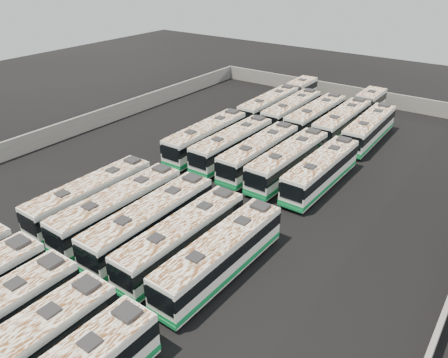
% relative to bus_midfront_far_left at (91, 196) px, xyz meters
% --- Properties ---
extents(ground, '(140.00, 140.00, 0.00)m').
position_rel_bus_midfront_far_left_xyz_m(ground, '(5.64, 8.53, -1.74)').
color(ground, black).
rests_on(ground, ground).
extents(perimeter_wall, '(45.20, 73.20, 2.20)m').
position_rel_bus_midfront_far_left_xyz_m(perimeter_wall, '(5.64, 8.53, -0.64)').
color(perimeter_wall, slate).
rests_on(perimeter_wall, ground).
extents(bus_midfront_far_left, '(2.63, 12.12, 3.41)m').
position_rel_bus_midfront_far_left_xyz_m(bus_midfront_far_left, '(0.00, 0.00, 0.00)').
color(bus_midfront_far_left, silver).
rests_on(bus_midfront_far_left, ground).
extents(bus_midfront_left, '(2.76, 12.46, 3.50)m').
position_rel_bus_midfront_far_left_xyz_m(bus_midfront_left, '(3.51, 0.02, 0.05)').
color(bus_midfront_left, silver).
rests_on(bus_midfront_left, ground).
extents(bus_midfront_center, '(2.79, 12.60, 3.54)m').
position_rel_bus_midfront_far_left_xyz_m(bus_midfront_center, '(7.06, 0.10, 0.07)').
color(bus_midfront_center, silver).
rests_on(bus_midfront_center, ground).
extents(bus_midfront_right, '(2.72, 12.17, 3.42)m').
position_rel_bus_midfront_far_left_xyz_m(bus_midfront_right, '(10.48, -0.05, 0.00)').
color(bus_midfront_right, silver).
rests_on(bus_midfront_right, ground).
extents(bus_midfront_far_right, '(2.79, 12.19, 3.42)m').
position_rel_bus_midfront_far_left_xyz_m(bus_midfront_far_right, '(13.99, -0.08, 0.01)').
color(bus_midfront_far_right, silver).
rests_on(bus_midfront_far_right, ground).
extents(bus_midback_far_left, '(2.89, 12.59, 3.54)m').
position_rel_bus_midfront_far_left_xyz_m(bus_midback_far_left, '(-0.07, 16.36, 0.06)').
color(bus_midback_far_left, silver).
rests_on(bus_midback_far_left, ground).
extents(bus_midback_left, '(2.70, 12.33, 3.47)m').
position_rel_bus_midfront_far_left_xyz_m(bus_midback_left, '(3.47, 16.51, 0.03)').
color(bus_midback_left, silver).
rests_on(bus_midback_left, ground).
extents(bus_midback_center, '(2.65, 12.33, 3.47)m').
position_rel_bus_midfront_far_left_xyz_m(bus_midback_center, '(7.06, 16.26, 0.03)').
color(bus_midback_center, silver).
rests_on(bus_midback_center, ground).
extents(bus_midback_right, '(2.86, 12.49, 3.51)m').
position_rel_bus_midfront_far_left_xyz_m(bus_midback_right, '(10.51, 16.27, 0.05)').
color(bus_midback_right, silver).
rests_on(bus_midback_right, ground).
extents(bus_midback_far_right, '(2.70, 12.17, 3.42)m').
position_rel_bus_midfront_far_left_xyz_m(bus_midback_far_right, '(14.08, 16.29, 0.01)').
color(bus_midback_far_right, silver).
rests_on(bus_midback_far_right, ground).
extents(bus_back_far_left, '(2.91, 19.13, 3.46)m').
position_rel_bus_midfront_far_left_xyz_m(bus_back_far_left, '(-0.04, 33.48, 0.02)').
color(bus_back_far_left, silver).
rests_on(bus_back_far_left, ground).
extents(bus_back_left, '(2.88, 12.42, 3.49)m').
position_rel_bus_midfront_far_left_xyz_m(bus_back_left, '(3.50, 30.20, 0.04)').
color(bus_back_left, silver).
rests_on(bus_back_left, ground).
extents(bus_back_center, '(2.80, 12.57, 3.54)m').
position_rel_bus_midfront_far_left_xyz_m(bus_back_center, '(7.04, 30.00, 0.06)').
color(bus_back_center, silver).
rests_on(bus_back_center, ground).
extents(bus_back_right, '(2.69, 19.35, 3.51)m').
position_rel_bus_midfront_far_left_xyz_m(bus_back_right, '(10.55, 33.35, 0.05)').
color(bus_back_right, silver).
rests_on(bus_back_right, ground).
extents(bus_back_far_right, '(2.83, 12.30, 3.45)m').
position_rel_bus_midfront_far_left_xyz_m(bus_back_far_right, '(13.99, 30.00, 0.02)').
color(bus_back_far_right, silver).
rests_on(bus_back_far_right, ground).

